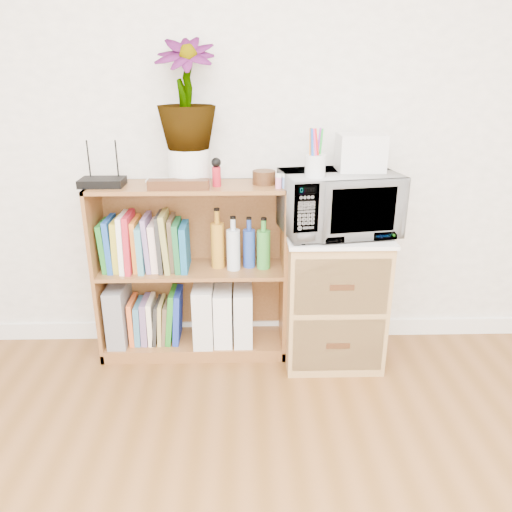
{
  "coord_description": "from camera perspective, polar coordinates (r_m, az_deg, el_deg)",
  "views": [
    {
      "loc": [
        -0.07,
        -0.38,
        1.5
      ],
      "look_at": [
        -0.01,
        1.95,
        0.62
      ],
      "focal_mm": 35.0,
      "sensor_mm": 36.0,
      "label": 1
    }
  ],
  "objects": [
    {
      "name": "skirting_board",
      "position": [
        2.99,
        0.07,
        -8.27
      ],
      "size": [
        4.0,
        0.02,
        0.1
      ],
      "primitive_type": "cube",
      "color": "white",
      "rests_on": "ground"
    },
    {
      "name": "bookshelf",
      "position": [
        2.7,
        -7.3,
        -1.82
      ],
      "size": [
        1.0,
        0.3,
        0.95
      ],
      "primitive_type": "cube",
      "color": "brown",
      "rests_on": "ground"
    },
    {
      "name": "wicker_unit",
      "position": [
        2.71,
        8.72,
        -4.72
      ],
      "size": [
        0.5,
        0.45,
        0.7
      ],
      "primitive_type": "cube",
      "color": "#9E7542",
      "rests_on": "ground"
    },
    {
      "name": "microwave",
      "position": [
        2.52,
        9.4,
        5.99
      ],
      "size": [
        0.61,
        0.46,
        0.31
      ],
      "primitive_type": "imported",
      "rotation": [
        0.0,
        0.0,
        0.17
      ],
      "color": "white",
      "rests_on": "wicker_unit"
    },
    {
      "name": "pen_cup",
      "position": [
        2.35,
        6.77,
        10.18
      ],
      "size": [
        0.09,
        0.09,
        0.1
      ],
      "primitive_type": "cylinder",
      "color": "silver",
      "rests_on": "microwave"
    },
    {
      "name": "small_appliance",
      "position": [
        2.54,
        11.86,
        11.51
      ],
      "size": [
        0.22,
        0.19,
        0.18
      ],
      "primitive_type": "cube",
      "color": "silver",
      "rests_on": "microwave"
    },
    {
      "name": "router",
      "position": [
        2.61,
        -17.15,
        8.06
      ],
      "size": [
        0.21,
        0.15,
        0.04
      ],
      "primitive_type": "cube",
      "color": "black",
      "rests_on": "bookshelf"
    },
    {
      "name": "white_bowl",
      "position": [
        2.54,
        -11.04,
        8.18
      ],
      "size": [
        0.13,
        0.13,
        0.03
      ],
      "primitive_type": "imported",
      "color": "silver",
      "rests_on": "bookshelf"
    },
    {
      "name": "plant_pot",
      "position": [
        2.56,
        -7.65,
        10.1
      ],
      "size": [
        0.21,
        0.21,
        0.18
      ],
      "primitive_type": "cylinder",
      "color": "silver",
      "rests_on": "bookshelf"
    },
    {
      "name": "potted_plant",
      "position": [
        2.52,
        -8.04,
        17.83
      ],
      "size": [
        0.29,
        0.29,
        0.51
      ],
      "primitive_type": "imported",
      "color": "#397C31",
      "rests_on": "plant_pot"
    },
    {
      "name": "trinket_box",
      "position": [
        2.46,
        -8.84,
        8.08
      ],
      "size": [
        0.29,
        0.07,
        0.05
      ],
      "primitive_type": "cube",
      "color": "#33170D",
      "rests_on": "bookshelf"
    },
    {
      "name": "kokeshi_doll",
      "position": [
        2.49,
        -4.53,
        9.02
      ],
      "size": [
        0.04,
        0.04,
        0.1
      ],
      "primitive_type": "cylinder",
      "color": "#AC1525",
      "rests_on": "bookshelf"
    },
    {
      "name": "wooden_bowl",
      "position": [
        2.55,
        0.91,
        8.98
      ],
      "size": [
        0.12,
        0.12,
        0.07
      ],
      "primitive_type": "cylinder",
      "color": "#351D0E",
      "rests_on": "bookshelf"
    },
    {
      "name": "paint_jars",
      "position": [
        2.46,
        3.36,
        8.34
      ],
      "size": [
        0.11,
        0.04,
        0.05
      ],
      "primitive_type": "cube",
      "color": "pink",
      "rests_on": "bookshelf"
    },
    {
      "name": "file_box",
      "position": [
        2.87,
        -15.36,
        -6.27
      ],
      "size": [
        0.1,
        0.27,
        0.33
      ],
      "primitive_type": "cube",
      "color": "gray",
      "rests_on": "bookshelf"
    },
    {
      "name": "magazine_holder_left",
      "position": [
        2.78,
        -5.96,
        -6.42
      ],
      "size": [
        0.11,
        0.27,
        0.34
      ],
      "primitive_type": "cube",
      "color": "silver",
      "rests_on": "bookshelf"
    },
    {
      "name": "magazine_holder_mid",
      "position": [
        2.78,
        -3.74,
        -6.65
      ],
      "size": [
        0.1,
        0.25,
        0.31
      ],
      "primitive_type": "cube",
      "color": "white",
      "rests_on": "bookshelf"
    },
    {
      "name": "magazine_holder_right",
      "position": [
        2.78,
        -1.48,
        -6.59
      ],
      "size": [
        0.1,
        0.25,
        0.31
      ],
      "primitive_type": "cube",
      "color": "silver",
      "rests_on": "bookshelf"
    },
    {
      "name": "cookbooks",
      "position": [
        2.68,
        -12.55,
        1.39
      ],
      "size": [
        0.45,
        0.2,
        0.31
      ],
      "color": "#217C28",
      "rests_on": "bookshelf"
    },
    {
      "name": "liquor_bottles",
      "position": [
        2.62,
        0.08,
        1.63
      ],
      "size": [
        0.48,
        0.07,
        0.32
      ],
      "color": "#B97E22",
      "rests_on": "bookshelf"
    },
    {
      "name": "lower_books",
      "position": [
        2.84,
        -11.23,
        -7.01
      ],
      "size": [
        0.29,
        0.19,
        0.3
      ],
      "color": "orange",
      "rests_on": "bookshelf"
    }
  ]
}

